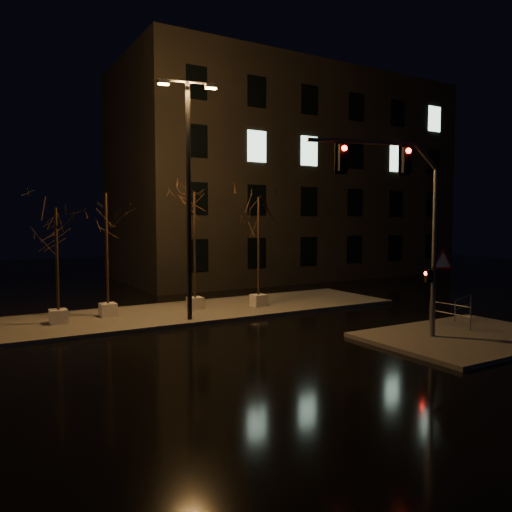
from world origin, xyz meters
TOP-DOWN VIEW (x-y plane):
  - ground at (0.00, 0.00)m, footprint 90.00×90.00m
  - median at (0.00, 6.00)m, footprint 22.00×5.00m
  - sidewalk_corner at (7.50, -3.50)m, footprint 7.00×5.00m
  - building at (14.00, 18.00)m, footprint 25.00×12.00m
  - tree_1 at (-4.67, 6.06)m, footprint 1.80×1.80m
  - tree_2 at (-2.59, 6.58)m, footprint 1.80×1.80m
  - tree_3 at (1.30, 6.26)m, footprint 1.80×1.80m
  - tree_4 at (4.26, 5.49)m, footprint 1.80×1.80m
  - traffic_signal_mast at (5.26, -2.72)m, footprint 5.30×1.64m
  - streetlight_main at (0.14, 4.15)m, footprint 2.41×0.74m
  - guard_rail_a at (10.00, -1.50)m, footprint 1.96×0.71m
  - guard_rail_b at (8.20, -2.22)m, footprint 0.08×1.87m

SIDE VIEW (x-z plane):
  - ground at x=0.00m, z-range 0.00..0.00m
  - median at x=0.00m, z-range 0.00..0.15m
  - sidewalk_corner at x=7.50m, z-range 0.00..0.15m
  - guard_rail_b at x=8.20m, z-range 0.28..1.16m
  - guard_rail_a at x=10.00m, z-range 0.29..1.18m
  - tree_1 at x=-4.67m, z-range 1.36..6.05m
  - tree_4 at x=4.26m, z-range 1.53..6.86m
  - tree_2 at x=-2.59m, z-range 1.54..6.91m
  - tree_3 at x=1.30m, z-range 1.57..7.06m
  - traffic_signal_mast at x=5.26m, z-range 1.20..7.92m
  - streetlight_main at x=0.14m, z-range 0.89..10.56m
  - building at x=14.00m, z-range 0.00..15.00m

